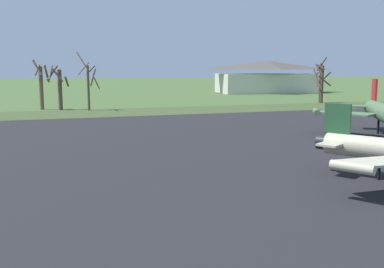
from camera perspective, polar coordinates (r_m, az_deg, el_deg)
asphalt_apron at (r=27.34m, az=-8.41°, el=-4.93°), size 104.06×62.78×0.05m
grass_verge_strip at (r=64.06m, az=-14.47°, el=2.58°), size 164.06×12.00×0.06m
bare_tree_left_of_center at (r=72.41m, az=-19.08°, el=6.15°), size 2.59×2.30×7.74m
bare_tree_center at (r=70.82m, az=-16.95°, el=6.02°), size 3.41×3.35×6.91m
bare_tree_right_of_center at (r=68.46m, az=-13.32°, el=6.45°), size 3.44×3.30×8.84m
bare_tree_far_right at (r=84.58m, az=16.55°, el=6.46°), size 2.73×3.28×7.20m
bare_tree_backdrop_extra at (r=86.29m, az=16.43°, el=6.77°), size 2.89×2.85×8.57m
visitor_building at (r=119.58m, az=9.75°, el=7.31°), size 28.24×17.29×8.47m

